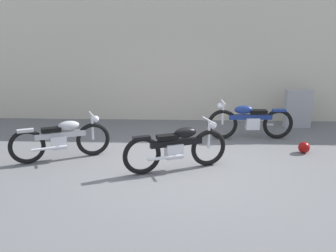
# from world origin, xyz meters

# --- Properties ---
(ground_plane) EXTENTS (40.00, 40.00, 0.00)m
(ground_plane) POSITION_xyz_m (0.00, 0.00, 0.00)
(ground_plane) COLOR slate
(building_wall) EXTENTS (18.00, 0.30, 3.53)m
(building_wall) POSITION_xyz_m (0.00, 3.79, 1.76)
(building_wall) COLOR beige
(building_wall) RESTS_ON ground_plane
(stone_marker) EXTENTS (0.73, 0.28, 1.03)m
(stone_marker) POSITION_xyz_m (3.07, 2.97, 0.52)
(stone_marker) COLOR #9E9EA3
(stone_marker) RESTS_ON ground_plane
(helmet) EXTENTS (0.24, 0.24, 0.24)m
(helmet) POSITION_xyz_m (2.61, 0.88, 0.12)
(helmet) COLOR maroon
(helmet) RESTS_ON ground_plane
(motorcycle_silver) EXTENTS (1.87, 0.98, 0.90)m
(motorcycle_silver) POSITION_xyz_m (-2.48, 0.29, 0.44)
(motorcycle_silver) COLOR black
(motorcycle_silver) RESTS_ON ground_plane
(motorcycle_black) EXTENTS (1.96, 0.94, 0.93)m
(motorcycle_black) POSITION_xyz_m (-0.12, -0.18, 0.45)
(motorcycle_black) COLOR black
(motorcycle_black) RESTS_ON ground_plane
(motorcycle_blue) EXTENTS (2.09, 0.58, 0.94)m
(motorcycle_blue) POSITION_xyz_m (1.60, 1.87, 0.45)
(motorcycle_blue) COLOR black
(motorcycle_blue) RESTS_ON ground_plane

